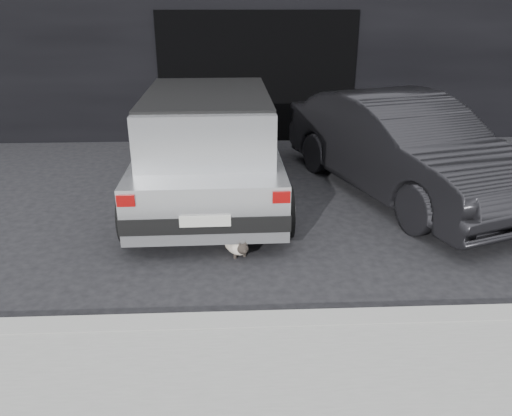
{
  "coord_description": "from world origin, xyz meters",
  "views": [
    {
      "loc": [
        0.49,
        -6.38,
        2.82
      ],
      "look_at": [
        0.73,
        -1.17,
        0.61
      ],
      "focal_mm": 35.0,
      "sensor_mm": 36.0,
      "label": 1
    }
  ],
  "objects_px": {
    "silver_hatchback": "(209,141)",
    "second_car": "(401,146)",
    "cat_white": "(160,224)",
    "cat_siamese": "(237,245)"
  },
  "relations": [
    {
      "from": "cat_white",
      "to": "cat_siamese",
      "type": "bearing_deg",
      "value": 37.5
    },
    {
      "from": "silver_hatchback",
      "to": "cat_white",
      "type": "xyz_separation_m",
      "value": [
        -0.59,
        -1.37,
        -0.7
      ]
    },
    {
      "from": "silver_hatchback",
      "to": "second_car",
      "type": "relative_size",
      "value": 0.96
    },
    {
      "from": "second_car",
      "to": "cat_siamese",
      "type": "distance_m",
      "value": 3.21
    },
    {
      "from": "silver_hatchback",
      "to": "cat_siamese",
      "type": "xyz_separation_m",
      "value": [
        0.38,
        -1.89,
        -0.77
      ]
    },
    {
      "from": "second_car",
      "to": "cat_white",
      "type": "height_order",
      "value": "second_car"
    },
    {
      "from": "cat_siamese",
      "to": "cat_white",
      "type": "relative_size",
      "value": 0.95
    },
    {
      "from": "silver_hatchback",
      "to": "second_car",
      "type": "height_order",
      "value": "silver_hatchback"
    },
    {
      "from": "silver_hatchback",
      "to": "cat_white",
      "type": "bearing_deg",
      "value": -114.3
    },
    {
      "from": "silver_hatchback",
      "to": "cat_white",
      "type": "relative_size",
      "value": 6.31
    }
  ]
}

